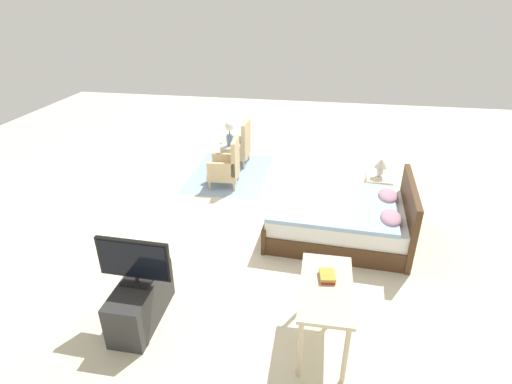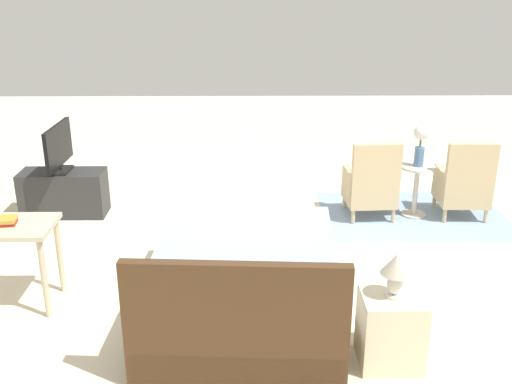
{
  "view_description": "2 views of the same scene",
  "coord_description": "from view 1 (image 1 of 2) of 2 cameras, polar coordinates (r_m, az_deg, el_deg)",
  "views": [
    {
      "loc": [
        5.29,
        0.69,
        3.36
      ],
      "look_at": [
        0.39,
        -0.14,
        0.81
      ],
      "focal_mm": 28.0,
      "sensor_mm": 36.0,
      "label": 1
    },
    {
      "loc": [
        -0.0,
        5.37,
        2.71
      ],
      "look_at": [
        -0.06,
        0.28,
        0.8
      ],
      "focal_mm": 42.0,
      "sensor_mm": 36.0,
      "label": 2
    }
  ],
  "objects": [
    {
      "name": "nightstand",
      "position": [
        7.08,
        16.87,
        0.05
      ],
      "size": [
        0.44,
        0.41,
        0.55
      ],
      "color": "beige",
      "rests_on": "ground_plane"
    },
    {
      "name": "tv_flatscreen",
      "position": [
        4.43,
        -17.04,
        -9.44
      ],
      "size": [
        0.21,
        0.8,
        0.55
      ],
      "color": "black",
      "rests_on": "tv_stand"
    },
    {
      "name": "floor_rug",
      "position": [
        8.13,
        -3.69,
        2.69
      ],
      "size": [
        2.1,
        1.5,
        0.01
      ],
      "color": "#8EA8C6",
      "rests_on": "ground_plane"
    },
    {
      "name": "book_stack",
      "position": [
        4.17,
        10.13,
        -11.72
      ],
      "size": [
        0.22,
        0.18,
        0.06
      ],
      "color": "#AD2823",
      "rests_on": "vanity_desk"
    },
    {
      "name": "table_lamp",
      "position": [
        6.88,
        17.42,
        3.66
      ],
      "size": [
        0.22,
        0.22,
        0.33
      ],
      "color": "silver",
      "rests_on": "nightstand"
    },
    {
      "name": "side_table",
      "position": [
        7.98,
        -3.69,
        5.14
      ],
      "size": [
        0.4,
        0.4,
        0.61
      ],
      "color": "beige",
      "rests_on": "ground_plane"
    },
    {
      "name": "tv_stand",
      "position": [
        4.77,
        -16.12,
        -14.72
      ],
      "size": [
        0.96,
        0.4,
        0.52
      ],
      "color": "#2D2D2D",
      "rests_on": "ground_plane"
    },
    {
      "name": "flower_vase",
      "position": [
        7.8,
        -3.81,
        8.68
      ],
      "size": [
        0.17,
        0.17,
        0.48
      ],
      "color": "#4C709E",
      "rests_on": "side_table"
    },
    {
      "name": "ground_plane",
      "position": [
        6.3,
        1.89,
        -5.1
      ],
      "size": [
        16.0,
        16.0,
        0.0
      ],
      "primitive_type": "plane",
      "color": "beige"
    },
    {
      "name": "armchair_by_window_left",
      "position": [
        8.45,
        -2.56,
        6.47
      ],
      "size": [
        0.56,
        0.56,
        0.92
      ],
      "color": "#CCB284",
      "rests_on": "floor_rug"
    },
    {
      "name": "armchair_by_window_right",
      "position": [
        7.49,
        -4.24,
        3.65
      ],
      "size": [
        0.57,
        0.57,
        0.92
      ],
      "color": "#CCB284",
      "rests_on": "floor_rug"
    },
    {
      "name": "vanity_desk",
      "position": [
        4.17,
        9.91,
        -14.25
      ],
      "size": [
        1.04,
        0.52,
        0.74
      ],
      "color": "beige",
      "rests_on": "ground_plane"
    },
    {
      "name": "bed",
      "position": [
        6.08,
        12.0,
        -3.74
      ],
      "size": [
        1.61,
        2.09,
        0.96
      ],
      "color": "#472D19",
      "rests_on": "ground_plane"
    }
  ]
}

